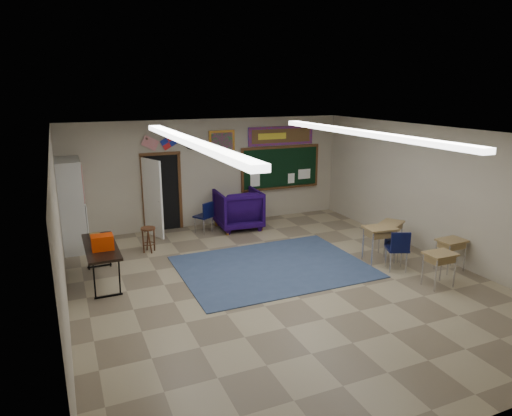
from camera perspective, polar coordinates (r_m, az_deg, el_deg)
name	(u,v)px	position (r m, az deg, el deg)	size (l,w,h in m)	color
floor	(281,282)	(9.39, 3.14, -9.26)	(9.00, 9.00, 0.00)	gray
back_wall	(210,173)	(12.96, -5.72, 4.41)	(8.00, 0.04, 3.00)	#B3A991
front_wall	(471,312)	(5.51, 25.27, -11.72)	(8.00, 0.04, 3.00)	#B3A991
left_wall	(60,237)	(7.99, -23.33, -3.38)	(0.04, 9.00, 3.00)	#B3A991
right_wall	(438,193)	(11.23, 21.85, 1.78)	(0.04, 9.00, 3.00)	#B3A991
ceiling	(283,134)	(8.61, 3.43, 9.28)	(8.00, 9.00, 0.04)	white
area_rug	(273,267)	(10.13, 2.12, -7.33)	(4.00, 3.00, 0.02)	#364667
fluorescent_strips	(283,137)	(8.62, 3.42, 8.88)	(3.86, 6.00, 0.10)	white
doorway	(159,194)	(12.54, -12.00, 1.74)	(1.10, 0.89, 2.16)	black
chalkboard	(281,169)	(13.75, 3.11, 4.92)	(2.55, 0.14, 1.30)	#523017
bulletin_board	(281,136)	(13.62, 3.16, 9.01)	(2.10, 0.05, 0.55)	red
framed_art_print	(222,142)	(12.91, -4.28, 8.22)	(0.75, 0.05, 0.65)	#96601D
wall_clock	(191,144)	(12.65, -8.17, 7.97)	(0.32, 0.05, 0.32)	black
wall_flags	(159,140)	(12.41, -11.98, 8.28)	(1.16, 0.06, 0.70)	red
storage_cabinet	(72,205)	(11.82, -22.04, 0.36)	(0.59, 1.25, 2.20)	beige
wingback_armchair	(238,209)	(12.71, -2.23, -0.14)	(1.17, 1.20, 1.10)	#150536
student_chair_reading	(203,217)	(12.41, -6.61, -1.15)	(0.43, 0.43, 0.87)	#080D32
student_chair_desk_a	(397,250)	(10.29, 17.19, -5.03)	(0.45, 0.45, 0.90)	#080D32
student_chair_desk_b	(394,245)	(10.85, 16.90, -4.40)	(0.37, 0.37, 0.75)	#080D32
student_desk_front_left	(379,242)	(10.65, 15.14, -4.18)	(0.74, 0.59, 0.82)	#A07F4A
student_desk_front_right	(391,235)	(11.40, 16.48, -3.26)	(0.76, 0.71, 0.73)	#A07F4A
student_desk_back_left	(439,268)	(9.76, 21.89, -6.93)	(0.58, 0.44, 0.70)	#A07F4A
student_desk_back_right	(450,253)	(10.67, 23.13, -5.22)	(0.60, 0.46, 0.70)	#A07F4A
folding_table	(102,262)	(9.79, -18.67, -6.38)	(0.63, 1.85, 1.05)	black
wooden_stool	(149,239)	(11.22, -13.27, -3.84)	(0.34, 0.34, 0.61)	#552C19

